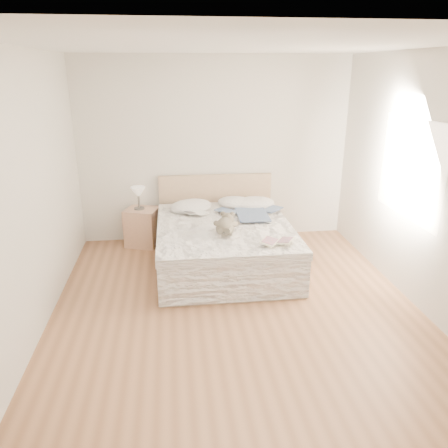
{
  "coord_description": "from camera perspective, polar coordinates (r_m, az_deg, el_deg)",
  "views": [
    {
      "loc": [
        -0.65,
        -4.18,
        2.5
      ],
      "look_at": [
        -0.01,
        1.05,
        0.62
      ],
      "focal_mm": 35.0,
      "sensor_mm": 36.0,
      "label": 1
    }
  ],
  "objects": [
    {
      "name": "floor",
      "position": [
        4.91,
        1.62,
        -10.97
      ],
      "size": [
        4.0,
        4.5,
        0.0
      ],
      "primitive_type": "cube",
      "color": "brown",
      "rests_on": "ground"
    },
    {
      "name": "wall_left",
      "position": [
        4.54,
        -24.09,
        3.22
      ],
      "size": [
        0.02,
        4.5,
        2.7
      ],
      "primitive_type": "cube",
      "color": "silver",
      "rests_on": "ground"
    },
    {
      "name": "nightstand",
      "position": [
        6.59,
        -10.58,
        -0.38
      ],
      "size": [
        0.56,
        0.52,
        0.56
      ],
      "primitive_type": "cube",
      "rotation": [
        0.0,
        0.0,
        -0.33
      ],
      "color": "tan",
      "rests_on": "floor"
    },
    {
      "name": "window",
      "position": [
        5.3,
        23.19,
        6.63
      ],
      "size": [
        0.02,
        1.3,
        1.1
      ],
      "primitive_type": "cube",
      "color": "white",
      "rests_on": "wall_right"
    },
    {
      "name": "blouse",
      "position": [
        5.94,
        3.71,
        1.26
      ],
      "size": [
        0.66,
        0.71,
        0.03
      ],
      "primitive_type": null,
      "rotation": [
        0.0,
        0.0,
        -0.02
      ],
      "color": "#3A4C6C",
      "rests_on": "bed"
    },
    {
      "name": "teddy_bear",
      "position": [
        5.29,
        0.08,
        -0.82
      ],
      "size": [
        0.34,
        0.42,
        0.2
      ],
      "primitive_type": null,
      "rotation": [
        0.0,
        0.0,
        -0.22
      ],
      "color": "#655D4D",
      "rests_on": "bed"
    },
    {
      "name": "wall_right",
      "position": [
        5.08,
        24.79,
        4.73
      ],
      "size": [
        0.02,
        4.5,
        2.7
      ],
      "primitive_type": "cube",
      "color": "silver",
      "rests_on": "ground"
    },
    {
      "name": "childrens_book",
      "position": [
        5.04,
        7.0,
        -2.29
      ],
      "size": [
        0.44,
        0.41,
        0.02
      ],
      "primitive_type": "cube",
      "rotation": [
        0.0,
        0.0,
        -0.58
      ],
      "color": "#EDE5C1",
      "rests_on": "bed"
    },
    {
      "name": "wall_back",
      "position": [
        6.56,
        -1.21,
        9.56
      ],
      "size": [
        4.0,
        0.02,
        2.7
      ],
      "primitive_type": "cube",
      "color": "silver",
      "rests_on": "ground"
    },
    {
      "name": "wall_front",
      "position": [
        2.34,
        10.26,
        -10.26
      ],
      "size": [
        4.0,
        0.02,
        2.7
      ],
      "primitive_type": "cube",
      "color": "silver",
      "rests_on": "ground"
    },
    {
      "name": "bed",
      "position": [
        5.84,
        -0.08,
        -2.43
      ],
      "size": [
        1.72,
        2.14,
        1.0
      ],
      "color": "tan",
      "rests_on": "floor"
    },
    {
      "name": "pillow_left",
      "position": [
        6.26,
        -4.38,
        2.31
      ],
      "size": [
        0.75,
        0.65,
        0.19
      ],
      "primitive_type": "ellipsoid",
      "rotation": [
        0.0,
        0.0,
        0.39
      ],
      "color": "white",
      "rests_on": "bed"
    },
    {
      "name": "table_lamp",
      "position": [
        6.44,
        -11.13,
        3.95
      ],
      "size": [
        0.26,
        0.26,
        0.33
      ],
      "color": "#4C4642",
      "rests_on": "nightstand"
    },
    {
      "name": "pillow_right",
      "position": [
        6.39,
        3.9,
        2.69
      ],
      "size": [
        0.68,
        0.52,
        0.19
      ],
      "primitive_type": "ellipsoid",
      "rotation": [
        0.0,
        0.0,
        0.14
      ],
      "color": "white",
      "rests_on": "bed"
    },
    {
      "name": "pillow_middle",
      "position": [
        6.41,
        1.69,
        2.77
      ],
      "size": [
        0.71,
        0.64,
        0.18
      ],
      "primitive_type": "ellipsoid",
      "rotation": [
        0.0,
        0.0,
        -0.51
      ],
      "color": "white",
      "rests_on": "bed"
    },
    {
      "name": "photo_book",
      "position": [
        5.99,
        -3.86,
        1.43
      ],
      "size": [
        0.34,
        0.32,
        0.02
      ],
      "primitive_type": "cube",
      "rotation": [
        0.0,
        0.0,
        0.65
      ],
      "color": "white",
      "rests_on": "bed"
    },
    {
      "name": "ceiling",
      "position": [
        4.23,
        2.0,
        22.34
      ],
      "size": [
        4.0,
        4.5,
        0.0
      ],
      "primitive_type": "cube",
      "color": "white",
      "rests_on": "ground"
    }
  ]
}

